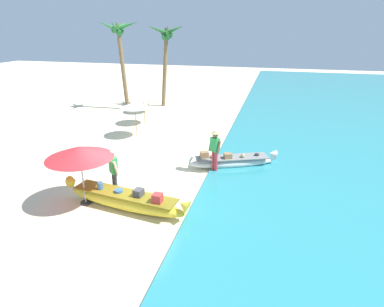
{
  "coord_description": "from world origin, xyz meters",
  "views": [
    {
      "loc": [
        4.4,
        -9.37,
        5.58
      ],
      "look_at": [
        1.37,
        2.24,
        0.9
      ],
      "focal_mm": 30.5,
      "sensor_mm": 36.0,
      "label": 1
    }
  ],
  "objects_px": {
    "boat_yellow_foreground": "(125,200)",
    "person_vendor_hatted": "(215,148)",
    "patio_umbrella_large": "(79,153)",
    "boat_white_midground": "(231,161)",
    "palm_tree_tall_inland": "(166,40)",
    "palm_tree_leaning_seaward": "(120,39)",
    "person_tourist_customer": "(114,171)"
  },
  "relations": [
    {
      "from": "person_vendor_hatted",
      "to": "boat_yellow_foreground",
      "type": "bearing_deg",
      "value": -122.52
    },
    {
      "from": "boat_yellow_foreground",
      "to": "person_vendor_hatted",
      "type": "bearing_deg",
      "value": 57.48
    },
    {
      "from": "boat_yellow_foreground",
      "to": "palm_tree_leaning_seaward",
      "type": "xyz_separation_m",
      "value": [
        -6.17,
        12.83,
        4.49
      ]
    },
    {
      "from": "person_vendor_hatted",
      "to": "palm_tree_leaning_seaward",
      "type": "height_order",
      "value": "palm_tree_leaning_seaward"
    },
    {
      "from": "person_vendor_hatted",
      "to": "palm_tree_tall_inland",
      "type": "bearing_deg",
      "value": 117.6
    },
    {
      "from": "person_vendor_hatted",
      "to": "palm_tree_tall_inland",
      "type": "relative_size",
      "value": 0.31
    },
    {
      "from": "boat_yellow_foreground",
      "to": "patio_umbrella_large",
      "type": "xyz_separation_m",
      "value": [
        -1.46,
        -0.04,
        1.53
      ]
    },
    {
      "from": "boat_white_midground",
      "to": "patio_umbrella_large",
      "type": "xyz_separation_m",
      "value": [
        -4.3,
        -4.29,
        1.58
      ]
    },
    {
      "from": "boat_yellow_foreground",
      "to": "person_vendor_hatted",
      "type": "xyz_separation_m",
      "value": [
        2.26,
        3.55,
        0.74
      ]
    },
    {
      "from": "person_vendor_hatted",
      "to": "palm_tree_leaning_seaward",
      "type": "bearing_deg",
      "value": 132.22
    },
    {
      "from": "boat_white_midground",
      "to": "person_vendor_hatted",
      "type": "bearing_deg",
      "value": -129.48
    },
    {
      "from": "person_vendor_hatted",
      "to": "boat_white_midground",
      "type": "bearing_deg",
      "value": 50.52
    },
    {
      "from": "person_vendor_hatted",
      "to": "patio_umbrella_large",
      "type": "height_order",
      "value": "patio_umbrella_large"
    },
    {
      "from": "boat_yellow_foreground",
      "to": "patio_umbrella_large",
      "type": "relative_size",
      "value": 2.15
    },
    {
      "from": "palm_tree_tall_inland",
      "to": "palm_tree_leaning_seaward",
      "type": "height_order",
      "value": "palm_tree_leaning_seaward"
    },
    {
      "from": "person_vendor_hatted",
      "to": "patio_umbrella_large",
      "type": "xyz_separation_m",
      "value": [
        -3.72,
        -3.58,
        0.79
      ]
    },
    {
      "from": "boat_white_midground",
      "to": "person_vendor_hatted",
      "type": "height_order",
      "value": "person_vendor_hatted"
    },
    {
      "from": "person_vendor_hatted",
      "to": "person_tourist_customer",
      "type": "xyz_separation_m",
      "value": [
        -2.98,
        -2.84,
        -0.08
      ]
    },
    {
      "from": "patio_umbrella_large",
      "to": "boat_white_midground",
      "type": "bearing_deg",
      "value": 44.92
    },
    {
      "from": "patio_umbrella_large",
      "to": "palm_tree_tall_inland",
      "type": "height_order",
      "value": "palm_tree_tall_inland"
    },
    {
      "from": "person_tourist_customer",
      "to": "patio_umbrella_large",
      "type": "height_order",
      "value": "patio_umbrella_large"
    },
    {
      "from": "boat_white_midground",
      "to": "palm_tree_tall_inland",
      "type": "relative_size",
      "value": 0.65
    },
    {
      "from": "person_tourist_customer",
      "to": "palm_tree_tall_inland",
      "type": "xyz_separation_m",
      "value": [
        -2.71,
        13.72,
        3.7
      ]
    },
    {
      "from": "boat_white_midground",
      "to": "boat_yellow_foreground",
      "type": "bearing_deg",
      "value": -123.76
    },
    {
      "from": "patio_umbrella_large",
      "to": "palm_tree_leaning_seaward",
      "type": "relative_size",
      "value": 0.35
    },
    {
      "from": "boat_yellow_foreground",
      "to": "palm_tree_tall_inland",
      "type": "distance_m",
      "value": 15.45
    },
    {
      "from": "person_vendor_hatted",
      "to": "patio_umbrella_large",
      "type": "distance_m",
      "value": 5.22
    },
    {
      "from": "patio_umbrella_large",
      "to": "palm_tree_leaning_seaward",
      "type": "height_order",
      "value": "palm_tree_leaning_seaward"
    },
    {
      "from": "boat_yellow_foreground",
      "to": "person_vendor_hatted",
      "type": "distance_m",
      "value": 4.27
    },
    {
      "from": "patio_umbrella_large",
      "to": "person_vendor_hatted",
      "type": "bearing_deg",
      "value": 43.92
    },
    {
      "from": "patio_umbrella_large",
      "to": "palm_tree_tall_inland",
      "type": "distance_m",
      "value": 14.86
    },
    {
      "from": "person_tourist_customer",
      "to": "palm_tree_leaning_seaward",
      "type": "bearing_deg",
      "value": 114.2
    }
  ]
}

